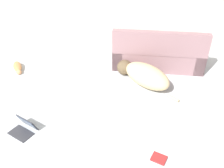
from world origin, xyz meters
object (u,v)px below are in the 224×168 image
couch (158,53)px  cat (18,67)px  book_red (159,158)px  laptop_open (25,127)px  dog (144,75)px

couch → cat: couch is taller
couch → book_red: 2.53m
laptop_open → book_red: bearing=17.5°
laptop_open → book_red: size_ratio=1.88×
dog → cat: (-2.56, 0.23, -0.14)m
cat → dog: bearing=54.1°
dog → book_red: dog is taller
couch → dog: (-0.27, -0.77, -0.07)m
dog → book_red: (0.23, -1.74, -0.19)m
laptop_open → book_red: laptop_open is taller
dog → cat: bearing=34.5°
couch → laptop_open: 2.98m
dog → laptop_open: size_ratio=2.75×
dog → book_red: 1.77m
cat → book_red: size_ratio=2.27×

